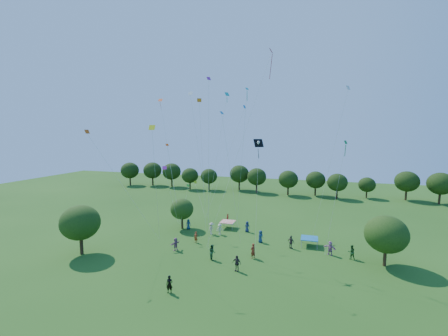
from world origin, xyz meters
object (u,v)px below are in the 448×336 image
pirate_kite (258,145)px  near_tree_east (386,234)px  tent_red_stripe (228,222)px  near_tree_west (80,223)px  tent_blue (309,238)px  near_tree_north (182,209)px  man_in_black (169,284)px  red_high_kite (259,92)px

pirate_kite → near_tree_east: bearing=1.9°
tent_red_stripe → pirate_kite: (6.32, -8.46, 12.57)m
near_tree_west → pirate_kite: size_ratio=0.48×
tent_red_stripe → tent_blue: (12.62, -4.09, 0.00)m
near_tree_north → man_in_black: near_tree_north is taller
tent_red_stripe → man_in_black: man_in_black is taller
near_tree_west → red_high_kite: bearing=22.0°
man_in_black → red_high_kite: bearing=53.7°
near_tree_west → red_high_kite: red_high_kite is taller
near_tree_north → near_tree_east: near_tree_east is taller
man_in_black → red_high_kite: (5.83, 13.47, 19.35)m
near_tree_west → tent_blue: bearing=22.2°
near_tree_east → man_in_black: near_tree_east is taller
tent_blue → tent_red_stripe: bearing=162.1°
near_tree_east → red_high_kite: size_ratio=0.24×
tent_red_stripe → pirate_kite: bearing=-53.2°
near_tree_east → tent_blue: near_tree_east is taller
tent_red_stripe → man_in_black: size_ratio=1.30×
man_in_black → near_tree_east: bearing=18.0°
tent_red_stripe → tent_blue: 13.26m
tent_red_stripe → pirate_kite: 16.42m
tent_red_stripe → near_tree_east: bearing=-20.8°
near_tree_north → red_high_kite: (12.86, -4.61, 17.03)m
near_tree_west → near_tree_north: bearing=59.0°
man_in_black → pirate_kite: pirate_kite is taller
near_tree_north → red_high_kite: 21.83m
near_tree_north → man_in_black: 19.54m
near_tree_west → near_tree_north: 15.12m
near_tree_east → near_tree_north: bearing=168.4°
near_tree_west → near_tree_east: (35.61, 7.25, -0.33)m
near_tree_west → near_tree_east: size_ratio=1.07×
near_tree_west → tent_red_stripe: (14.66, 15.22, -3.01)m
tent_blue → red_high_kite: size_ratio=0.09×
near_tree_west → man_in_black: bearing=-19.2°
tent_red_stripe → man_in_black: bearing=-89.6°
near_tree_west → near_tree_east: near_tree_west is taller
near_tree_west → red_high_kite: size_ratio=0.26×
near_tree_west → man_in_black: size_ratio=3.68×
red_high_kite → man_in_black: bearing=-113.4°
red_high_kite → tent_blue: bearing=22.9°
tent_red_stripe → red_high_kite: size_ratio=0.09×
tent_blue → red_high_kite: red_high_kite is taller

